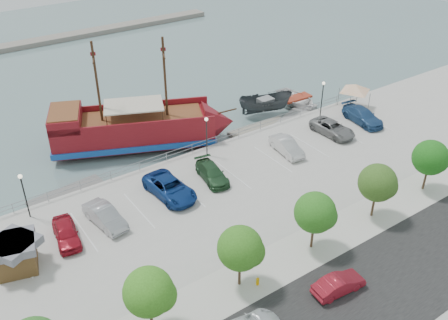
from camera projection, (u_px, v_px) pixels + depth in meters
ground at (245, 193)px, 47.21m from camera, size 160.00×160.00×0.00m
street at (380, 288)px, 35.47m from camera, size 100.00×8.00×0.04m
sidewalk at (320, 242)px, 39.67m from camera, size 100.00×4.00×0.05m
seawall_railing at (200, 145)px, 51.89m from camera, size 50.00×0.06×1.00m
far_shore at (107, 29)px, 90.43m from camera, size 40.00×3.00×0.80m
pirate_ship at (147, 128)px, 53.95m from camera, size 20.08×12.68×12.56m
patrol_boat at (265, 106)px, 60.73m from camera, size 7.11×4.87×2.58m
speedboat at (296, 101)px, 63.37m from camera, size 4.85×6.62×1.34m
dock_west at (67, 194)px, 46.75m from camera, size 7.30×2.82×0.41m
dock_mid at (259, 129)px, 57.89m from camera, size 7.55×2.26×0.43m
dock_east at (296, 116)px, 60.72m from camera, size 8.03×5.07×0.44m
shed at (15, 254)px, 36.52m from camera, size 3.81×3.81×2.55m
canopy_tent at (356, 84)px, 59.28m from camera, size 5.26×5.26×3.53m
street_sedan at (339, 284)px, 34.88m from camera, size 4.11×1.77×1.32m
fire_hydrant at (258, 281)px, 35.53m from camera, size 0.24×0.24×0.69m
lamp_post_left at (23, 188)px, 40.95m from camera, size 0.36×0.36×4.28m
lamp_post_mid at (207, 130)px, 49.72m from camera, size 0.36×0.36×4.28m
lamp_post_right at (323, 93)px, 57.51m from camera, size 0.36×0.36×4.28m
tree_b at (151, 293)px, 30.68m from camera, size 3.30×3.20×5.00m
tree_c at (242, 249)px, 34.09m from camera, size 3.30×3.20×5.00m
tree_d at (317, 213)px, 37.50m from camera, size 3.30×3.20×5.00m
tree_e at (379, 184)px, 40.91m from camera, size 3.30×3.20×5.00m
tree_f at (432, 158)px, 44.31m from camera, size 3.30×3.20×5.00m
parked_car_a at (66, 233)px, 39.49m from camera, size 2.44×4.65×1.51m
parked_car_b at (105, 216)px, 41.27m from camera, size 2.37×4.98×1.58m
parked_car_c at (170, 188)px, 44.73m from camera, size 3.17×6.11×1.65m
parked_car_d at (212, 173)px, 47.03m from camera, size 2.71×5.08×1.40m
parked_car_f at (287, 146)px, 51.25m from camera, size 2.18×4.79×1.52m
parked_car_g at (332, 128)px, 54.71m from camera, size 2.69×5.43×1.48m
parked_car_h at (363, 116)px, 57.14m from camera, size 3.01×5.87×1.63m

